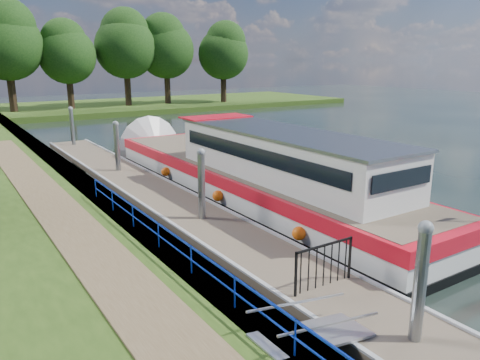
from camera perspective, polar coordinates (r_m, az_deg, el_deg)
ground at (r=11.13m, az=18.12°, el=-18.48°), size 160.00×160.00×0.00m
bank_edge at (r=21.92m, az=-18.76°, el=-0.97°), size 1.10×90.00×0.78m
far_bank at (r=61.10m, az=-14.46°, el=8.69°), size 60.00×18.00×0.60m
footpath at (r=14.88m, az=-18.84°, el=-6.50°), size 1.60×40.00×0.05m
blue_fence at (r=10.89m, az=-3.53°, el=-10.61°), size 0.04×18.04×0.72m
pontoon at (r=20.89m, az=-10.54°, el=-1.76°), size 2.50×30.00×0.56m
mooring_piles at (r=20.62m, az=-10.68°, el=1.17°), size 0.30×27.30×3.55m
gangway at (r=9.90m, az=8.92°, el=-18.05°), size 2.58×1.00×0.92m
gate_panel at (r=11.88m, az=10.23°, el=-9.48°), size 1.85×0.05×1.15m
barge at (r=20.85m, az=0.30°, el=1.03°), size 4.36×21.15×4.78m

